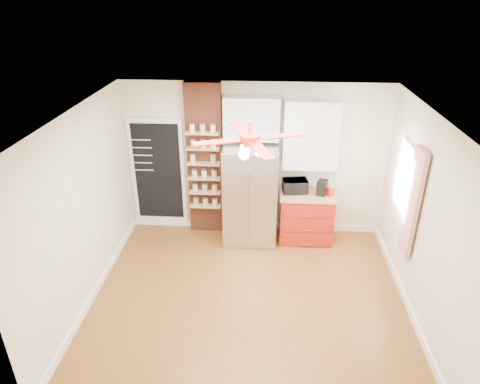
# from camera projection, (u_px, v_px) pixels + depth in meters

# --- Properties ---
(floor) EXTENTS (4.50, 4.50, 0.00)m
(floor) POSITION_uv_depth(u_px,v_px,m) (248.00, 298.00, 6.19)
(floor) COLOR brown
(floor) RESTS_ON ground
(ceiling) EXTENTS (4.50, 4.50, 0.00)m
(ceiling) POSITION_uv_depth(u_px,v_px,m) (250.00, 117.00, 5.00)
(ceiling) COLOR white
(ceiling) RESTS_ON wall_back
(wall_back) EXTENTS (4.50, 0.02, 2.70)m
(wall_back) POSITION_uv_depth(u_px,v_px,m) (254.00, 160.00, 7.38)
(wall_back) COLOR beige
(wall_back) RESTS_ON floor
(wall_front) EXTENTS (4.50, 0.02, 2.70)m
(wall_front) POSITION_uv_depth(u_px,v_px,m) (239.00, 328.00, 3.80)
(wall_front) COLOR beige
(wall_front) RESTS_ON floor
(wall_left) EXTENTS (0.02, 4.00, 2.70)m
(wall_left) POSITION_uv_depth(u_px,v_px,m) (82.00, 212.00, 5.72)
(wall_left) COLOR beige
(wall_left) RESTS_ON floor
(wall_right) EXTENTS (0.02, 4.00, 2.70)m
(wall_right) POSITION_uv_depth(u_px,v_px,m) (425.00, 223.00, 5.46)
(wall_right) COLOR beige
(wall_right) RESTS_ON floor
(chalkboard) EXTENTS (0.95, 0.05, 1.95)m
(chalkboard) POSITION_uv_depth(u_px,v_px,m) (158.00, 172.00, 7.56)
(chalkboard) COLOR white
(chalkboard) RESTS_ON wall_back
(brick_pillar) EXTENTS (0.60, 0.16, 2.70)m
(brick_pillar) POSITION_uv_depth(u_px,v_px,m) (205.00, 161.00, 7.36)
(brick_pillar) COLOR brown
(brick_pillar) RESTS_ON floor
(fridge) EXTENTS (0.90, 0.70, 1.75)m
(fridge) POSITION_uv_depth(u_px,v_px,m) (250.00, 194.00, 7.27)
(fridge) COLOR silver
(fridge) RESTS_ON floor
(upper_glass_cabinet) EXTENTS (0.90, 0.35, 0.70)m
(upper_glass_cabinet) POSITION_uv_depth(u_px,v_px,m) (252.00, 118.00, 6.88)
(upper_glass_cabinet) COLOR white
(upper_glass_cabinet) RESTS_ON wall_back
(red_cabinet) EXTENTS (0.94, 0.64, 0.90)m
(red_cabinet) POSITION_uv_depth(u_px,v_px,m) (306.00, 216.00, 7.44)
(red_cabinet) COLOR #9D1B10
(red_cabinet) RESTS_ON floor
(upper_shelf_unit) EXTENTS (0.90, 0.30, 1.15)m
(upper_shelf_unit) POSITION_uv_depth(u_px,v_px,m) (311.00, 135.00, 6.97)
(upper_shelf_unit) COLOR white
(upper_shelf_unit) RESTS_ON wall_back
(window) EXTENTS (0.04, 0.75, 1.05)m
(window) POSITION_uv_depth(u_px,v_px,m) (406.00, 180.00, 6.18)
(window) COLOR white
(window) RESTS_ON wall_right
(curtain) EXTENTS (0.06, 0.40, 1.55)m
(curtain) POSITION_uv_depth(u_px,v_px,m) (412.00, 203.00, 5.74)
(curtain) COLOR red
(curtain) RESTS_ON wall_right
(ceiling_fan) EXTENTS (1.40, 1.40, 0.44)m
(ceiling_fan) POSITION_uv_depth(u_px,v_px,m) (250.00, 139.00, 5.12)
(ceiling_fan) COLOR silver
(ceiling_fan) RESTS_ON ceiling
(toaster_oven) EXTENTS (0.45, 0.34, 0.23)m
(toaster_oven) POSITION_uv_depth(u_px,v_px,m) (295.00, 186.00, 7.24)
(toaster_oven) COLOR black
(toaster_oven) RESTS_ON red_cabinet
(coffee_maker) EXTENTS (0.21, 0.24, 0.25)m
(coffee_maker) POSITION_uv_depth(u_px,v_px,m) (322.00, 188.00, 7.16)
(coffee_maker) COLOR black
(coffee_maker) RESTS_ON red_cabinet
(canister_left) EXTENTS (0.11, 0.11, 0.15)m
(canister_left) POSITION_uv_depth(u_px,v_px,m) (330.00, 191.00, 7.13)
(canister_left) COLOR #A61809
(canister_left) RESTS_ON red_cabinet
(canister_right) EXTENTS (0.13, 0.13, 0.13)m
(canister_right) POSITION_uv_depth(u_px,v_px,m) (327.00, 190.00, 7.21)
(canister_right) COLOR #B01E09
(canister_right) RESTS_ON red_cabinet
(pantry_jar_oats) EXTENTS (0.10, 0.10, 0.14)m
(pantry_jar_oats) POSITION_uv_depth(u_px,v_px,m) (193.00, 158.00, 7.22)
(pantry_jar_oats) COLOR beige
(pantry_jar_oats) RESTS_ON brick_pillar
(pantry_jar_beans) EXTENTS (0.11, 0.11, 0.14)m
(pantry_jar_beans) POSITION_uv_depth(u_px,v_px,m) (213.00, 159.00, 7.20)
(pantry_jar_beans) COLOR #9A854E
(pantry_jar_beans) RESTS_ON brick_pillar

